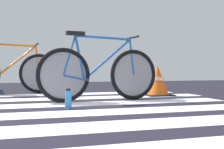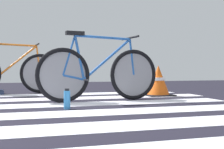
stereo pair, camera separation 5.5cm
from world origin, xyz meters
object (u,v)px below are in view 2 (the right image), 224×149
(bicycle_1_of_2, at_px, (100,73))
(traffic_cone, at_px, (158,81))
(water_bottle, at_px, (67,99))
(bicycle_2_of_2, at_px, (10,72))

(bicycle_1_of_2, distance_m, traffic_cone, 1.26)
(traffic_cone, bearing_deg, bicycle_1_of_2, -154.11)
(bicycle_1_of_2, bearing_deg, water_bottle, -134.39)
(bicycle_2_of_2, bearing_deg, bicycle_1_of_2, -59.00)
(traffic_cone, bearing_deg, water_bottle, -143.53)
(water_bottle, height_order, traffic_cone, traffic_cone)
(bicycle_1_of_2, relative_size, bicycle_2_of_2, 1.00)
(bicycle_1_of_2, distance_m, bicycle_2_of_2, 2.04)
(bicycle_1_of_2, xyz_separation_m, traffic_cone, (1.13, 0.55, -0.15))
(bicycle_2_of_2, bearing_deg, traffic_cone, -30.54)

